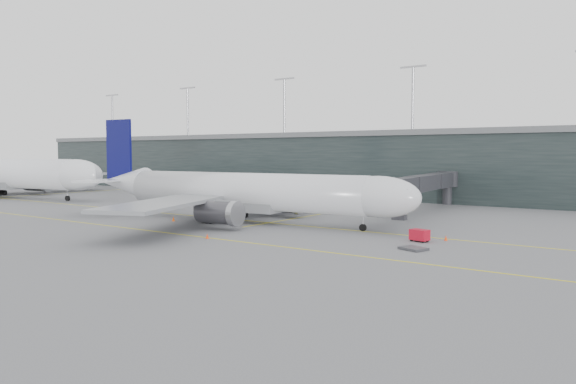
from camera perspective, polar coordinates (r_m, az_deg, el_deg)
The scene contains 17 objects.
ground at distance 89.18m, azimuth -2.93°, elevation -2.64°, with size 320.00×320.00×0.00m, color slate.
taxiline_a at distance 86.11m, azimuth -4.59°, elevation -2.88°, with size 160.00×0.25×0.02m, color yellow.
taxiline_b at distance 74.72m, azimuth -12.56°, elevation -4.02°, with size 160.00×0.25×0.02m, color yellow.
taxiline_lead_main at distance 102.93m, azimuth 6.23°, elevation -1.77°, with size 0.25×60.00×0.02m, color yellow.
taxiline_lead_adj at distance 158.23m, azimuth -19.89°, elevation 0.03°, with size 0.25×60.00×0.02m, color yellow.
terminal at distance 138.74m, azimuth 12.19°, elevation 2.80°, with size 240.00×36.00×29.00m.
main_aircraft at distance 83.97m, azimuth -4.77°, elevation 0.01°, with size 57.15×53.53×16.02m.
jet_bridge at distance 101.32m, azimuth 14.16°, elevation 0.86°, with size 7.92×43.61×6.64m.
gse_cart at distance 67.11m, azimuth 13.22°, elevation -4.26°, with size 2.31×1.73×1.42m.
baggage_dolly at distance 61.41m, azimuth 12.62°, elevation -5.61°, with size 2.63×2.10×0.26m, color #36373B.
uld_a at distance 100.04m, azimuth -1.07°, elevation -1.35°, with size 2.28×1.92×1.89m.
uld_b at distance 98.59m, azimuth 0.45°, elevation -1.36°, with size 2.36×1.92×2.08m.
uld_c at distance 97.29m, azimuth 1.82°, elevation -1.53°, with size 2.34×2.07×1.80m.
cone_nose at distance 68.68m, azimuth 15.74°, elevation -4.52°, with size 0.39×0.39×0.63m, color #FD3F0E.
cone_wing_stbd at distance 68.36m, azimuth -8.21°, elevation -4.45°, with size 0.40×0.40×0.63m, color #FB3E0D.
cone_wing_port at distance 94.76m, azimuth 5.12°, elevation -2.05°, with size 0.44×0.44×0.70m, color orange.
cone_tail at distance 86.51m, azimuth -11.56°, elevation -2.68°, with size 0.46×0.46×0.74m, color #DE4F0C.
Camera 1 is at (55.26, -69.24, 10.31)m, focal length 35.00 mm.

